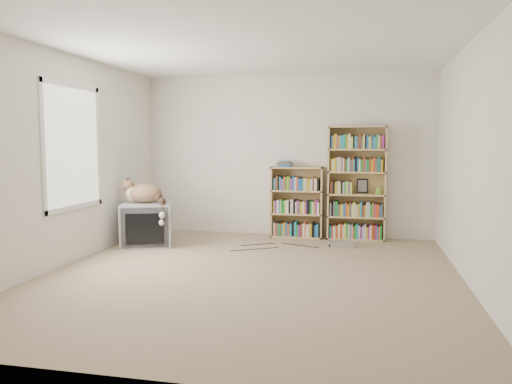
% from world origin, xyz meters
% --- Properties ---
extents(floor, '(4.50, 5.00, 0.01)m').
position_xyz_m(floor, '(0.00, 0.00, 0.00)').
color(floor, tan).
rests_on(floor, ground).
extents(wall_back, '(4.50, 0.02, 2.50)m').
position_xyz_m(wall_back, '(0.00, 2.50, 1.25)').
color(wall_back, silver).
rests_on(wall_back, floor).
extents(wall_front, '(4.50, 0.02, 2.50)m').
position_xyz_m(wall_front, '(0.00, -2.50, 1.25)').
color(wall_front, silver).
rests_on(wall_front, floor).
extents(wall_left, '(0.02, 5.00, 2.50)m').
position_xyz_m(wall_left, '(-2.25, 0.00, 1.25)').
color(wall_left, silver).
rests_on(wall_left, floor).
extents(wall_right, '(0.02, 5.00, 2.50)m').
position_xyz_m(wall_right, '(2.25, 0.00, 1.25)').
color(wall_right, silver).
rests_on(wall_right, floor).
extents(ceiling, '(4.50, 5.00, 0.02)m').
position_xyz_m(ceiling, '(0.00, 0.00, 2.50)').
color(ceiling, white).
rests_on(ceiling, wall_back).
extents(window, '(0.02, 1.22, 1.52)m').
position_xyz_m(window, '(-2.24, 0.20, 1.40)').
color(window, white).
rests_on(window, wall_left).
extents(crt_tv, '(0.87, 0.83, 0.60)m').
position_xyz_m(crt_tv, '(-1.80, 1.27, 0.30)').
color(crt_tv, gray).
rests_on(crt_tv, floor).
extents(cat, '(0.77, 0.54, 0.59)m').
position_xyz_m(cat, '(-1.78, 1.26, 0.70)').
color(cat, '#3B2B18').
rests_on(cat, crt_tv).
extents(bookcase_tall, '(0.85, 0.30, 1.69)m').
position_xyz_m(bookcase_tall, '(1.09, 2.36, 0.81)').
color(bookcase_tall, '#A68A53').
rests_on(bookcase_tall, floor).
extents(bookcase_short, '(0.79, 0.30, 1.08)m').
position_xyz_m(bookcase_short, '(0.20, 2.36, 0.50)').
color(bookcase_short, '#A68A53').
rests_on(bookcase_short, floor).
extents(book_stack, '(0.21, 0.28, 0.09)m').
position_xyz_m(book_stack, '(0.01, 2.35, 1.13)').
color(book_stack, '#C23E19').
rests_on(book_stack, bookcase_short).
extents(green_mug, '(0.10, 0.10, 0.11)m').
position_xyz_m(green_mug, '(1.42, 2.34, 0.75)').
color(green_mug, '#659B2C').
rests_on(green_mug, bookcase_tall).
extents(framed_print, '(0.16, 0.05, 0.22)m').
position_xyz_m(framed_print, '(1.17, 2.44, 0.80)').
color(framed_print, black).
rests_on(framed_print, bookcase_tall).
extents(dvd_player, '(0.36, 0.29, 0.07)m').
position_xyz_m(dvd_player, '(0.90, 1.75, 0.04)').
color(dvd_player, '#ADADB2').
rests_on(dvd_player, floor).
extents(wall_outlet, '(0.01, 0.08, 0.13)m').
position_xyz_m(wall_outlet, '(-2.24, 1.61, 0.32)').
color(wall_outlet, silver).
rests_on(wall_outlet, wall_left).
extents(floor_cables, '(1.20, 0.70, 0.01)m').
position_xyz_m(floor_cables, '(0.23, 1.44, 0.00)').
color(floor_cables, black).
rests_on(floor_cables, floor).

